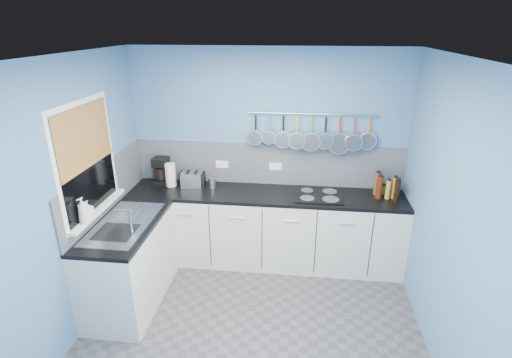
% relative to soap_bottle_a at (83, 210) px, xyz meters
% --- Properties ---
extents(floor, '(3.20, 3.00, 0.02)m').
position_rel_soap_bottle_a_xyz_m(floor, '(1.53, -0.03, -1.18)').
color(floor, '#47474C').
rests_on(floor, ground).
extents(ceiling, '(3.20, 3.00, 0.02)m').
position_rel_soap_bottle_a_xyz_m(ceiling, '(1.53, -0.03, 1.34)').
color(ceiling, white).
rests_on(ceiling, ground).
extents(wall_back, '(3.20, 0.02, 2.50)m').
position_rel_soap_bottle_a_xyz_m(wall_back, '(1.53, 1.48, 0.08)').
color(wall_back, teal).
rests_on(wall_back, ground).
extents(wall_front, '(3.20, 0.02, 2.50)m').
position_rel_soap_bottle_a_xyz_m(wall_front, '(1.53, -1.54, 0.08)').
color(wall_front, teal).
rests_on(wall_front, ground).
extents(wall_left, '(0.02, 3.00, 2.50)m').
position_rel_soap_bottle_a_xyz_m(wall_left, '(-0.08, -0.03, 0.08)').
color(wall_left, teal).
rests_on(wall_left, ground).
extents(wall_right, '(0.02, 3.00, 2.50)m').
position_rel_soap_bottle_a_xyz_m(wall_right, '(3.14, -0.03, 0.08)').
color(wall_right, teal).
rests_on(wall_right, ground).
extents(backsplash_back, '(3.20, 0.02, 0.50)m').
position_rel_soap_bottle_a_xyz_m(backsplash_back, '(1.53, 1.46, -0.02)').
color(backsplash_back, gray).
rests_on(backsplash_back, wall_back).
extents(backsplash_left, '(0.02, 1.80, 0.50)m').
position_rel_soap_bottle_a_xyz_m(backsplash_left, '(-0.06, 0.57, -0.02)').
color(backsplash_left, gray).
rests_on(backsplash_left, wall_left).
extents(cabinet_run_back, '(3.20, 0.60, 0.86)m').
position_rel_soap_bottle_a_xyz_m(cabinet_run_back, '(1.53, 1.17, -0.74)').
color(cabinet_run_back, beige).
rests_on(cabinet_run_back, ground).
extents(worktop_back, '(3.20, 0.60, 0.04)m').
position_rel_soap_bottle_a_xyz_m(worktop_back, '(1.53, 1.17, -0.29)').
color(worktop_back, black).
rests_on(worktop_back, cabinet_run_back).
extents(cabinet_run_left, '(0.60, 1.20, 0.86)m').
position_rel_soap_bottle_a_xyz_m(cabinet_run_left, '(0.23, 0.27, -0.74)').
color(cabinet_run_left, beige).
rests_on(cabinet_run_left, ground).
extents(worktop_left, '(0.60, 1.20, 0.04)m').
position_rel_soap_bottle_a_xyz_m(worktop_left, '(0.23, 0.27, -0.29)').
color(worktop_left, black).
rests_on(worktop_left, cabinet_run_left).
extents(window_frame, '(0.01, 1.00, 1.10)m').
position_rel_soap_bottle_a_xyz_m(window_frame, '(-0.05, 0.27, 0.38)').
color(window_frame, white).
rests_on(window_frame, wall_left).
extents(window_glass, '(0.01, 0.90, 1.00)m').
position_rel_soap_bottle_a_xyz_m(window_glass, '(-0.04, 0.27, 0.38)').
color(window_glass, black).
rests_on(window_glass, wall_left).
extents(bamboo_blind, '(0.01, 0.90, 0.55)m').
position_rel_soap_bottle_a_xyz_m(bamboo_blind, '(-0.03, 0.27, 0.61)').
color(bamboo_blind, olive).
rests_on(bamboo_blind, wall_left).
extents(window_sill, '(0.10, 0.98, 0.03)m').
position_rel_soap_bottle_a_xyz_m(window_sill, '(-0.02, 0.27, -0.13)').
color(window_sill, white).
rests_on(window_sill, wall_left).
extents(sink_unit, '(0.50, 0.95, 0.01)m').
position_rel_soap_bottle_a_xyz_m(sink_unit, '(0.23, 0.27, -0.27)').
color(sink_unit, silver).
rests_on(sink_unit, worktop_left).
extents(mixer_tap, '(0.12, 0.08, 0.26)m').
position_rel_soap_bottle_a_xyz_m(mixer_tap, '(0.39, 0.09, -0.14)').
color(mixer_tap, silver).
rests_on(mixer_tap, worktop_left).
extents(socket_left, '(0.15, 0.01, 0.09)m').
position_rel_soap_bottle_a_xyz_m(socket_left, '(0.98, 1.45, -0.04)').
color(socket_left, white).
rests_on(socket_left, backsplash_back).
extents(socket_right, '(0.15, 0.01, 0.09)m').
position_rel_soap_bottle_a_xyz_m(socket_right, '(1.63, 1.45, -0.04)').
color(socket_right, white).
rests_on(socket_right, backsplash_back).
extents(pot_rail, '(1.45, 0.02, 0.02)m').
position_rel_soap_bottle_a_xyz_m(pot_rail, '(2.03, 1.42, 0.61)').
color(pot_rail, silver).
rests_on(pot_rail, wall_back).
extents(soap_bottle_a, '(0.12, 0.12, 0.24)m').
position_rel_soap_bottle_a_xyz_m(soap_bottle_a, '(0.00, 0.00, 0.00)').
color(soap_bottle_a, white).
rests_on(soap_bottle_a, window_sill).
extents(soap_bottle_b, '(0.10, 0.10, 0.17)m').
position_rel_soap_bottle_a_xyz_m(soap_bottle_b, '(0.00, 0.07, -0.03)').
color(soap_bottle_b, white).
rests_on(soap_bottle_b, window_sill).
extents(paper_towel, '(0.13, 0.13, 0.28)m').
position_rel_soap_bottle_a_xyz_m(paper_towel, '(0.39, 1.26, -0.13)').
color(paper_towel, white).
rests_on(paper_towel, worktop_back).
extents(coffee_maker, '(0.19, 0.21, 0.33)m').
position_rel_soap_bottle_a_xyz_m(coffee_maker, '(0.25, 1.30, -0.11)').
color(coffee_maker, black).
rests_on(coffee_maker, worktop_back).
extents(toaster, '(0.29, 0.20, 0.17)m').
position_rel_soap_bottle_a_xyz_m(toaster, '(0.65, 1.28, -0.18)').
color(toaster, silver).
rests_on(toaster, worktop_back).
extents(canister, '(0.10, 0.10, 0.13)m').
position_rel_soap_bottle_a_xyz_m(canister, '(0.89, 1.25, -0.21)').
color(canister, silver).
rests_on(canister, worktop_back).
extents(hob, '(0.53, 0.47, 0.01)m').
position_rel_soap_bottle_a_xyz_m(hob, '(2.15, 1.17, -0.26)').
color(hob, black).
rests_on(hob, worktop_back).
extents(pan_0, '(0.18, 0.09, 0.37)m').
position_rel_soap_bottle_a_xyz_m(pan_0, '(1.40, 1.41, 0.43)').
color(pan_0, silver).
rests_on(pan_0, pot_rail).
extents(pan_1, '(0.16, 0.09, 0.35)m').
position_rel_soap_bottle_a_xyz_m(pan_1, '(1.55, 1.41, 0.43)').
color(pan_1, silver).
rests_on(pan_1, pot_rail).
extents(pan_2, '(0.21, 0.07, 0.40)m').
position_rel_soap_bottle_a_xyz_m(pan_2, '(1.71, 1.41, 0.41)').
color(pan_2, silver).
rests_on(pan_2, pot_rail).
extents(pan_3, '(0.20, 0.13, 0.39)m').
position_rel_soap_bottle_a_xyz_m(pan_3, '(1.87, 1.41, 0.42)').
color(pan_3, silver).
rests_on(pan_3, pot_rail).
extents(pan_4, '(0.22, 0.11, 0.41)m').
position_rel_soap_bottle_a_xyz_m(pan_4, '(2.03, 1.41, 0.40)').
color(pan_4, silver).
rests_on(pan_4, pot_rail).
extents(pan_5, '(0.19, 0.10, 0.38)m').
position_rel_soap_bottle_a_xyz_m(pan_5, '(2.19, 1.41, 0.42)').
color(pan_5, silver).
rests_on(pan_5, pot_rail).
extents(pan_6, '(0.26, 0.08, 0.45)m').
position_rel_soap_bottle_a_xyz_m(pan_6, '(2.35, 1.41, 0.39)').
color(pan_6, silver).
rests_on(pan_6, pot_rail).
extents(pan_7, '(0.20, 0.11, 0.39)m').
position_rel_soap_bottle_a_xyz_m(pan_7, '(2.51, 1.41, 0.42)').
color(pan_7, silver).
rests_on(pan_7, pot_rail).
extents(pan_8, '(0.20, 0.06, 0.39)m').
position_rel_soap_bottle_a_xyz_m(pan_8, '(2.67, 1.41, 0.42)').
color(pan_8, silver).
rests_on(pan_8, pot_rail).
extents(condiment_0, '(0.05, 0.05, 0.19)m').
position_rel_soap_bottle_a_xyz_m(condiment_0, '(3.00, 1.29, -0.17)').
color(condiment_0, black).
rests_on(condiment_0, worktop_back).
extents(condiment_1, '(0.06, 0.06, 0.10)m').
position_rel_soap_bottle_a_xyz_m(condiment_1, '(2.88, 1.31, -0.22)').
color(condiment_1, '#3F721E').
rests_on(condiment_1, worktop_back).
extents(condiment_2, '(0.07, 0.07, 0.27)m').
position_rel_soap_bottle_a_xyz_m(condiment_2, '(2.80, 1.28, -0.14)').
color(condiment_2, brown).
rests_on(condiment_2, worktop_back).
extents(condiment_3, '(0.06, 0.06, 0.25)m').
position_rel_soap_bottle_a_xyz_m(condiment_3, '(2.97, 1.20, -0.15)').
color(condiment_3, '#8C5914').
rests_on(condiment_3, worktop_back).
extents(condiment_4, '(0.05, 0.05, 0.22)m').
position_rel_soap_bottle_a_xyz_m(condiment_4, '(2.90, 1.18, -0.16)').
color(condiment_4, olive).
rests_on(condiment_4, worktop_back).
extents(condiment_5, '(0.07, 0.07, 0.26)m').
position_rel_soap_bottle_a_xyz_m(condiment_5, '(2.81, 1.18, -0.14)').
color(condiment_5, '#4C190C').
rests_on(condiment_5, worktop_back).
extents(condiment_6, '(0.06, 0.06, 0.26)m').
position_rel_soap_bottle_a_xyz_m(condiment_6, '(2.98, 1.10, -0.14)').
color(condiment_6, black).
rests_on(condiment_6, worktop_back).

